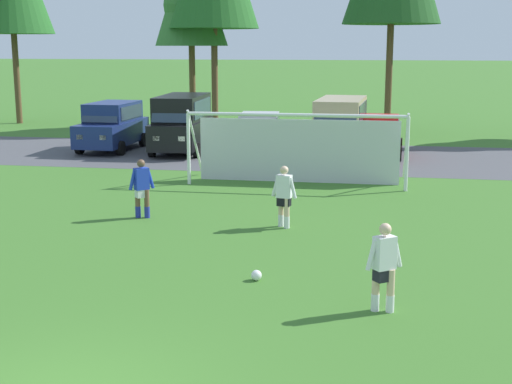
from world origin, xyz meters
The scene contains 12 objects.
ground_plane centered at (0.00, 15.00, 0.00)m, with size 400.00×400.00×0.00m, color #3D7028.
parking_lot_strip centered at (0.00, 22.08, 0.00)m, with size 52.00×8.40×0.01m, color #4C4C51.
soccer_ball centered at (1.79, 5.55, 0.11)m, with size 0.22×0.22×0.22m.
soccer_goal centered at (1.43, 16.11, 1.29)m, with size 7.44×1.98×2.57m.
player_striker_near centered at (-2.24, 10.35, 0.82)m, with size 0.65×0.50×1.64m.
player_defender_far centered at (1.77, 9.95, 0.82)m, with size 0.72×0.32×1.64m.
player_winger_left centered at (4.33, 4.23, 0.82)m, with size 0.68×0.45×1.64m.
parked_car_slot_far_left centered at (-7.75, 22.61, 1.11)m, with size 2.22×4.64×2.16m.
parked_car_slot_left centered at (-4.46, 22.54, 1.34)m, with size 2.36×4.88×2.52m.
parked_car_slot_center_left centered at (-1.09, 23.15, 0.88)m, with size 2.29×4.33×1.72m.
parked_car_slot_center centered at (2.58, 21.85, 1.34)m, with size 2.41×4.91×2.52m.
parked_car_slot_center_right centered at (4.16, 22.94, 0.88)m, with size 2.16×4.26×1.72m.
Camera 1 is at (4.15, -8.22, 4.73)m, focal length 50.30 mm.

